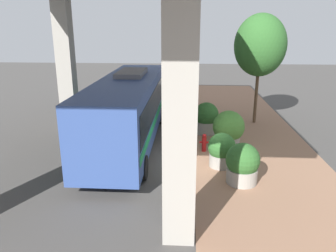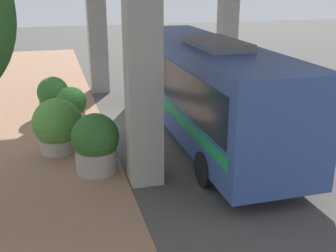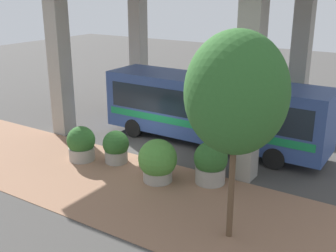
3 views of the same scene
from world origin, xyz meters
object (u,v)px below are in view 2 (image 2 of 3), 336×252
(planter_front, at_px, (72,106))
(planter_extra, at_px, (58,126))
(bus, at_px, (203,83))
(planter_back, at_px, (96,144))
(fire_hydrant, at_px, (94,126))
(planter_middle, at_px, (53,97))

(planter_front, bearing_deg, planter_extra, -102.32)
(bus, height_order, planter_extra, bus)
(bus, distance_m, planter_extra, 5.22)
(planter_back, relative_size, planter_extra, 0.99)
(planter_extra, bearing_deg, fire_hydrant, 37.69)
(fire_hydrant, xyz_separation_m, planter_extra, (-1.27, -0.98, 0.43))
(planter_back, bearing_deg, planter_extra, 118.41)
(bus, bearing_deg, planter_extra, -178.79)
(planter_middle, bearing_deg, bus, -38.85)
(fire_hydrant, distance_m, planter_back, 2.95)
(fire_hydrant, bearing_deg, planter_front, 111.12)
(fire_hydrant, distance_m, planter_front, 1.89)
(planter_middle, relative_size, planter_back, 0.91)
(planter_front, bearing_deg, planter_middle, 113.12)
(fire_hydrant, relative_size, planter_middle, 0.55)
(planter_extra, bearing_deg, planter_back, -61.59)
(fire_hydrant, distance_m, planter_extra, 1.66)
(fire_hydrant, distance_m, planter_middle, 3.56)
(planter_middle, relative_size, planter_extra, 0.90)
(planter_extra, bearing_deg, bus, 1.21)
(planter_middle, xyz_separation_m, planter_extra, (0.06, -4.27, 0.10))
(fire_hydrant, bearing_deg, planter_extra, -142.31)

